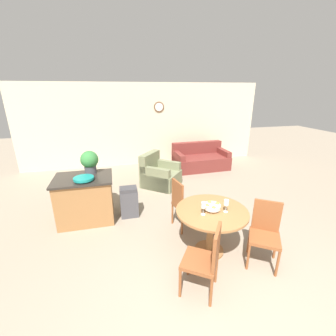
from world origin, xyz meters
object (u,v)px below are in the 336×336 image
dining_chair_far_side (183,202)px  wine_glass_right (226,203)px  wine_glass_left (204,206)px  dining_table (211,220)px  dining_chair_near_right (265,231)px  fruit_bowl (212,206)px  dining_chair_near_left (206,258)px  potted_plant (90,161)px  teal_bowl (84,178)px  kitchen_island (86,199)px  trash_bin (129,202)px  couch (200,160)px  armchair (159,175)px

dining_chair_far_side → wine_glass_right: size_ratio=4.81×
dining_chair_far_side → wine_glass_left: (0.04, -0.84, 0.37)m
dining_table → dining_chair_far_side: bearing=106.4°
dining_table → dining_chair_near_right: bearing=-28.6°
dining_chair_near_right → wine_glass_left: (-0.87, 0.29, 0.37)m
fruit_bowl → wine_glass_right: 0.22m
dining_table → fruit_bowl: 0.23m
wine_glass_left → wine_glass_right: (0.35, -0.01, 0.00)m
dining_chair_near_left → potted_plant: (-1.48, 2.38, 0.62)m
dining_chair_near_right → teal_bowl: size_ratio=2.65×
potted_plant → dining_chair_near_right: bearing=-39.2°
kitchen_island → trash_bin: bearing=-5.4°
dining_table → trash_bin: bearing=129.4°
dining_chair_near_right → couch: dining_chair_near_right is taller
fruit_bowl → wine_glass_right: bearing=-29.3°
dining_chair_near_left → kitchen_island: (-1.61, 2.17, -0.07)m
dining_chair_far_side → couch: 3.52m
dining_chair_far_side → armchair: bearing=169.6°
dining_table → armchair: size_ratio=0.91×
dining_chair_far_side → armchair: (-0.01, 2.04, -0.23)m
couch → wine_glass_left: bearing=-113.3°
dining_table → teal_bowl: size_ratio=3.03×
dining_chair_near_right → dining_chair_far_side: bearing=-16.9°
dining_chair_near_right → wine_glass_right: 0.69m
trash_bin → couch: (2.53, 2.48, -0.03)m
wine_glass_right → armchair: 2.97m
teal_bowl → armchair: 2.36m
wine_glass_left → trash_bin: (-0.97, 1.49, -0.59)m
teal_bowl → potted_plant: size_ratio=0.80×
fruit_bowl → potted_plant: size_ratio=0.56×
potted_plant → armchair: potted_plant is taller
dining_table → potted_plant: bearing=137.5°
dining_chair_near_left → dining_chair_far_side: size_ratio=1.00×
dining_chair_far_side → wine_glass_left: 0.92m
dining_table → wine_glass_right: wine_glass_right is taller
dining_chair_near_right → armchair: (-0.92, 3.16, -0.23)m
dining_table → wine_glass_right: 0.38m
trash_bin → kitchen_island: bearing=174.6°
kitchen_island → couch: kitchen_island is taller
potted_plant → armchair: (1.62, 1.09, -0.85)m
dining_chair_near_right → kitchen_island: size_ratio=0.89×
dining_chair_near_left → teal_bowl: (-1.57, 1.98, 0.42)m
dining_chair_near_left → fruit_bowl: 0.83m
fruit_bowl → wine_glass_left: size_ratio=1.26×
dining_chair_near_left → dining_chair_far_side: (0.15, 1.44, 0.00)m
potted_plant → armchair: size_ratio=0.38×
dining_chair_far_side → potted_plant: 1.98m
wine_glass_left → kitchen_island: 2.43m
wine_glass_right → dining_chair_near_left: bearing=-133.0°
dining_chair_far_side → wine_glass_left: size_ratio=4.81×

